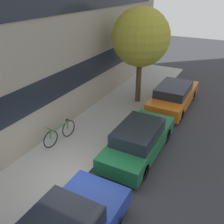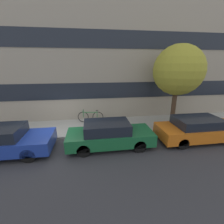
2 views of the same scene
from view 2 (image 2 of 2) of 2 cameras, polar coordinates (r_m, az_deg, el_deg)
ground_plane at (r=8.85m, az=-19.08°, el=-9.95°), size 56.00×56.00×0.00m
sidewalk_strip at (r=10.03m, az=-17.75°, el=-5.99°), size 28.00×2.73×0.14m
rowhouse_facade at (r=11.07m, az=-18.79°, el=22.27°), size 28.00×1.02×9.98m
parked_car_green at (r=7.48m, az=-1.01°, el=-8.55°), size 4.19×1.61×1.31m
parked_car_orange at (r=9.36m, az=30.12°, el=-5.59°), size 4.49×1.73×1.28m
fire_hydrant at (r=10.18m, az=-36.86°, el=-5.81°), size 0.48×0.27×0.75m
bicycle at (r=10.36m, az=-8.19°, el=-1.63°), size 1.74×0.44×0.84m
street_tree at (r=9.97m, az=23.92°, el=14.25°), size 2.95×2.95×4.96m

